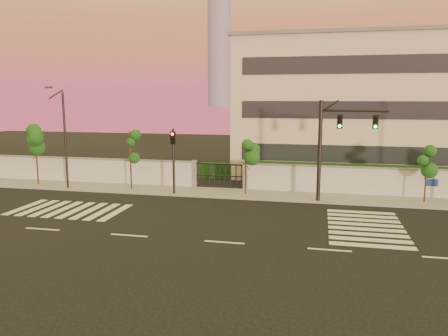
{
  "coord_description": "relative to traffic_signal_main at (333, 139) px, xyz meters",
  "views": [
    {
      "loc": [
        4.38,
        -19.95,
        7.02
      ],
      "look_at": [
        -1.34,
        6.0,
        2.68
      ],
      "focal_mm": 35.0,
      "sensor_mm": 36.0,
      "label": 1
    }
  ],
  "objects": [
    {
      "name": "street_tree_e",
      "position": [
        6.04,
        1.1,
        -1.56
      ],
      "size": [
        1.32,
        1.05,
        3.73
      ],
      "color": "#382314",
      "rests_on": "ground"
    },
    {
      "name": "traffic_signal_main",
      "position": [
        0.0,
        0.0,
        0.0
      ],
      "size": [
        4.29,
        0.92,
        6.82
      ],
      "rotation": [
        0.0,
        0.0,
        -0.18
      ],
      "color": "black",
      "rests_on": "ground"
    },
    {
      "name": "street_tree_c",
      "position": [
        -14.62,
        0.74,
        -1.0
      ],
      "size": [
        1.41,
        1.12,
        4.5
      ],
      "color": "#382314",
      "rests_on": "ground"
    },
    {
      "name": "street_tree_d",
      "position": [
        -5.91,
        0.84,
        -1.35
      ],
      "size": [
        1.49,
        1.19,
        4.02
      ],
      "color": "#382314",
      "rests_on": "ground"
    },
    {
      "name": "streetlight_west",
      "position": [
        -19.6,
        -0.04,
        -0.12
      ],
      "size": [
        0.46,
        1.86,
        7.75
      ],
      "color": "black",
      "rests_on": "ground"
    },
    {
      "name": "hedge_row",
      "position": [
        -4.09,
        5.43,
        -3.49
      ],
      "size": [
        41.0,
        4.25,
        1.8
      ],
      "color": "#133810",
      "rests_on": "ground"
    },
    {
      "name": "road_markings",
      "position": [
        -6.84,
        -5.55,
        -4.3
      ],
      "size": [
        57.0,
        7.62,
        0.02
      ],
      "color": "silver",
      "rests_on": "ground"
    },
    {
      "name": "street_tree_b",
      "position": [
        -22.55,
        0.72,
        -0.85
      ],
      "size": [
        1.51,
        1.2,
        4.7
      ],
      "color": "#382314",
      "rests_on": "ground"
    },
    {
      "name": "institutional_building",
      "position": [
        3.74,
        12.68,
        1.85
      ],
      "size": [
        24.4,
        12.4,
        12.25
      ],
      "color": "beige",
      "rests_on": "ground"
    },
    {
      "name": "ground",
      "position": [
        -5.26,
        -9.31,
        -4.31
      ],
      "size": [
        120.0,
        120.0,
        0.0
      ],
      "primitive_type": "plane",
      "color": "black",
      "rests_on": "ground"
    },
    {
      "name": "distant_skyscraper",
      "position": [
        -70.26,
        270.69,
        57.68
      ],
      "size": [
        16.0,
        16.0,
        118.0
      ],
      "color": "gray",
      "rests_on": "ground"
    },
    {
      "name": "perimeter_wall",
      "position": [
        -5.15,
        2.69,
        -3.24
      ],
      "size": [
        60.0,
        0.36,
        2.2
      ],
      "color": "silver",
      "rests_on": "ground"
    },
    {
      "name": "sidewalk",
      "position": [
        -5.26,
        1.19,
        -4.23
      ],
      "size": [
        60.0,
        3.0,
        0.15
      ],
      "primitive_type": "cube",
      "color": "gray",
      "rests_on": "ground"
    },
    {
      "name": "traffic_signal_secondary",
      "position": [
        -11.0,
        -0.04,
        -1.26
      ],
      "size": [
        0.37,
        0.35,
        4.8
      ],
      "rotation": [
        0.0,
        0.0,
        -0.06
      ],
      "color": "black",
      "rests_on": "ground"
    }
  ]
}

